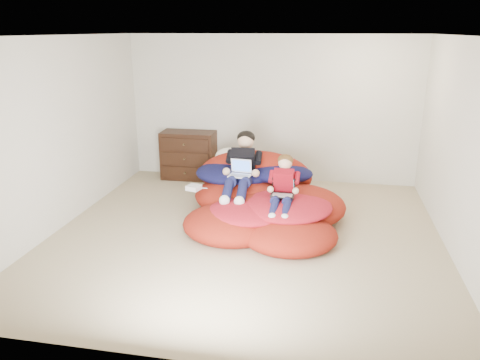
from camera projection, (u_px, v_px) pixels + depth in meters
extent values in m
cube|color=tan|center=(245.00, 244.00, 6.16)|extent=(5.10, 5.10, 0.25)
cube|color=beige|center=(271.00, 109.00, 8.08)|extent=(5.10, 0.02, 2.50)
cube|color=beige|center=(185.00, 220.00, 3.39)|extent=(5.10, 0.02, 2.50)
cube|color=beige|center=(59.00, 134.00, 6.18)|extent=(0.02, 5.10, 2.50)
cube|color=beige|center=(464.00, 151.00, 5.29)|extent=(0.02, 5.10, 2.50)
cube|color=silver|center=(246.00, 35.00, 5.35)|extent=(5.10, 5.10, 0.02)
cube|color=black|center=(189.00, 155.00, 8.35)|extent=(0.95, 0.48, 0.85)
cube|color=black|center=(185.00, 173.00, 8.20)|extent=(0.85, 0.03, 0.20)
cylinder|color=#4C3F26|center=(185.00, 173.00, 8.18)|extent=(0.03, 0.06, 0.03)
cube|color=black|center=(185.00, 159.00, 8.12)|extent=(0.85, 0.03, 0.20)
cylinder|color=#4C3F26|center=(184.00, 159.00, 8.11)|extent=(0.03, 0.06, 0.03)
cube|color=black|center=(184.00, 144.00, 8.05)|extent=(0.85, 0.03, 0.20)
cylinder|color=#4C3F26|center=(184.00, 145.00, 8.03)|extent=(0.03, 0.06, 0.03)
ellipsoid|color=#9C2011|center=(241.00, 195.00, 6.93)|extent=(1.38, 1.24, 0.50)
ellipsoid|color=#9C2011|center=(296.00, 206.00, 6.59)|extent=(1.38, 1.34, 0.50)
ellipsoid|color=#9C2011|center=(265.00, 213.00, 6.36)|extent=(1.47, 1.17, 0.47)
ellipsoid|color=#9C2011|center=(232.00, 224.00, 6.12)|extent=(1.30, 1.19, 0.43)
ellipsoid|color=#9C2011|center=(289.00, 234.00, 5.84)|extent=(1.23, 1.11, 0.40)
ellipsoid|color=#9C2011|center=(255.00, 175.00, 7.29)|extent=(1.77, 0.78, 0.78)
ellipsoid|color=#121343|center=(235.00, 173.00, 7.12)|extent=(1.20, 0.99, 0.31)
ellipsoid|color=#121343|center=(278.00, 173.00, 6.99)|extent=(1.04, 0.73, 0.25)
ellipsoid|color=red|center=(286.00, 206.00, 6.20)|extent=(1.22, 1.22, 0.22)
ellipsoid|color=red|center=(249.00, 211.00, 6.11)|extent=(1.09, 0.98, 0.20)
ellipsoid|color=beige|center=(230.00, 157.00, 7.46)|extent=(0.49, 0.31, 0.31)
cube|color=black|center=(244.00, 163.00, 6.90)|extent=(0.36, 0.46, 0.51)
sphere|color=tan|center=(246.00, 141.00, 6.95)|extent=(0.24, 0.24, 0.24)
ellipsoid|color=black|center=(246.00, 138.00, 6.97)|extent=(0.27, 0.25, 0.21)
cylinder|color=#13153C|center=(233.00, 181.00, 6.66)|extent=(0.17, 0.40, 0.22)
cylinder|color=#13153C|center=(228.00, 191.00, 6.34)|extent=(0.15, 0.38, 0.25)
sphere|color=white|center=(224.00, 200.00, 6.18)|extent=(0.14, 0.14, 0.14)
cylinder|color=#13153C|center=(246.00, 182.00, 6.62)|extent=(0.17, 0.40, 0.22)
cylinder|color=#13153C|center=(242.00, 192.00, 6.31)|extent=(0.15, 0.38, 0.25)
sphere|color=white|center=(239.00, 201.00, 6.14)|extent=(0.14, 0.14, 0.14)
cube|color=maroon|center=(284.00, 183.00, 6.26)|extent=(0.28, 0.28, 0.42)
sphere|color=tan|center=(285.00, 163.00, 6.24)|extent=(0.19, 0.19, 0.19)
ellipsoid|color=#4A3013|center=(285.00, 160.00, 6.26)|extent=(0.21, 0.20, 0.16)
cylinder|color=#13153C|center=(276.00, 199.00, 6.12)|extent=(0.14, 0.31, 0.17)
cylinder|color=#13153C|center=(274.00, 209.00, 5.88)|extent=(0.12, 0.30, 0.20)
sphere|color=white|center=(272.00, 217.00, 5.75)|extent=(0.11, 0.11, 0.11)
cylinder|color=#13153C|center=(288.00, 200.00, 6.09)|extent=(0.14, 0.31, 0.17)
cylinder|color=#13153C|center=(286.00, 210.00, 5.85)|extent=(0.12, 0.30, 0.20)
sphere|color=white|center=(285.00, 218.00, 5.72)|extent=(0.11, 0.11, 0.11)
cube|color=white|center=(240.00, 176.00, 6.63)|extent=(0.33, 0.25, 0.01)
cube|color=gray|center=(240.00, 175.00, 6.62)|extent=(0.27, 0.15, 0.00)
cube|color=white|center=(241.00, 166.00, 6.71)|extent=(0.31, 0.09, 0.21)
cube|color=#4070DA|center=(241.00, 166.00, 6.71)|extent=(0.27, 0.07, 0.17)
cube|color=black|center=(282.00, 195.00, 6.10)|extent=(0.31, 0.22, 0.01)
cube|color=gray|center=(282.00, 195.00, 6.09)|extent=(0.26, 0.12, 0.00)
cube|color=black|center=(284.00, 184.00, 6.21)|extent=(0.31, 0.11, 0.20)
cube|color=teal|center=(284.00, 184.00, 6.20)|extent=(0.27, 0.08, 0.16)
cube|color=white|center=(194.00, 188.00, 6.66)|extent=(0.22, 0.22, 0.07)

